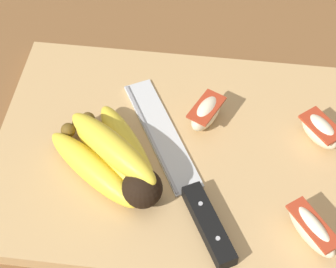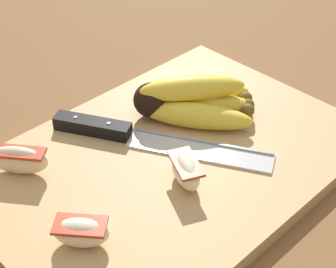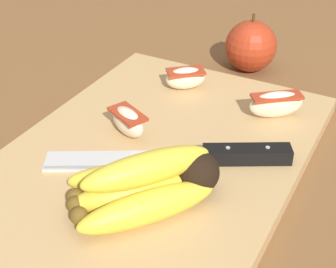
{
  "view_description": "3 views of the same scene",
  "coord_description": "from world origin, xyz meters",
  "px_view_note": "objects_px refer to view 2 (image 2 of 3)",
  "views": [
    {
      "loc": [
        -0.03,
        0.37,
        0.57
      ],
      "look_at": [
        0.02,
        -0.03,
        0.03
      ],
      "focal_mm": 59.14,
      "sensor_mm": 36.0,
      "label": 1
    },
    {
      "loc": [
        -0.36,
        -0.38,
        0.44
      ],
      "look_at": [
        -0.0,
        -0.02,
        0.05
      ],
      "focal_mm": 58.3,
      "sensor_mm": 36.0,
      "label": 2
    },
    {
      "loc": [
        0.42,
        0.22,
        0.37
      ],
      "look_at": [
        -0.03,
        -0.01,
        0.03
      ],
      "focal_mm": 54.11,
      "sensor_mm": 36.0,
      "label": 3
    }
  ],
  "objects_px": {
    "apple_wedge_near": "(18,159)",
    "apple_wedge_far": "(186,170)",
    "banana_bunch": "(192,101)",
    "chefs_knife": "(129,134)",
    "apple_wedge_middle": "(81,232)"
  },
  "relations": [
    {
      "from": "apple_wedge_near",
      "to": "apple_wedge_far",
      "type": "relative_size",
      "value": 1.11
    },
    {
      "from": "chefs_knife",
      "to": "apple_wedge_near",
      "type": "height_order",
      "value": "apple_wedge_near"
    },
    {
      "from": "apple_wedge_middle",
      "to": "apple_wedge_far",
      "type": "height_order",
      "value": "apple_wedge_far"
    },
    {
      "from": "apple_wedge_near",
      "to": "apple_wedge_far",
      "type": "xyz_separation_m",
      "value": [
        0.12,
        -0.15,
        -0.0
      ]
    },
    {
      "from": "chefs_knife",
      "to": "apple_wedge_middle",
      "type": "relative_size",
      "value": 4.27
    },
    {
      "from": "banana_bunch",
      "to": "chefs_knife",
      "type": "xyz_separation_m",
      "value": [
        -0.09,
        0.02,
        -0.02
      ]
    },
    {
      "from": "apple_wedge_middle",
      "to": "banana_bunch",
      "type": "bearing_deg",
      "value": 17.51
    },
    {
      "from": "apple_wedge_far",
      "to": "apple_wedge_near",
      "type": "bearing_deg",
      "value": 130.0
    },
    {
      "from": "banana_bunch",
      "to": "chefs_knife",
      "type": "distance_m",
      "value": 0.09
    },
    {
      "from": "chefs_knife",
      "to": "apple_wedge_far",
      "type": "height_order",
      "value": "apple_wedge_far"
    },
    {
      "from": "banana_bunch",
      "to": "apple_wedge_middle",
      "type": "bearing_deg",
      "value": -162.49
    },
    {
      "from": "chefs_knife",
      "to": "apple_wedge_far",
      "type": "distance_m",
      "value": 0.11
    },
    {
      "from": "apple_wedge_far",
      "to": "chefs_knife",
      "type": "bearing_deg",
      "value": 85.42
    },
    {
      "from": "banana_bunch",
      "to": "apple_wedge_far",
      "type": "bearing_deg",
      "value": -139.39
    },
    {
      "from": "apple_wedge_near",
      "to": "apple_wedge_middle",
      "type": "bearing_deg",
      "value": -96.42
    }
  ]
}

